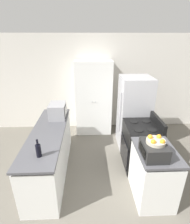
{
  "coord_description": "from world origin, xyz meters",
  "views": [
    {
      "loc": [
        -0.14,
        -1.66,
        2.5
      ],
      "look_at": [
        0.0,
        1.71,
        1.05
      ],
      "focal_mm": 28.0,
      "sensor_mm": 36.0,
      "label": 1
    }
  ],
  "objects": [
    {
      "name": "wine_bottle",
      "position": [
        -0.86,
        0.43,
        1.02
      ],
      "size": [
        0.08,
        0.08,
        0.28
      ],
      "color": "black",
      "rests_on": "counter_left"
    },
    {
      "name": "pantry_cabinet",
      "position": [
        0.01,
        2.81,
        0.98
      ],
      "size": [
        0.95,
        0.58,
        1.97
      ],
      "color": "white",
      "rests_on": "ground_plane"
    },
    {
      "name": "counter_right",
      "position": [
        0.89,
        0.5,
        0.44
      ],
      "size": [
        0.6,
        0.81,
        0.92
      ],
      "color": "silver",
      "rests_on": "ground_plane"
    },
    {
      "name": "toaster_oven",
      "position": [
        0.78,
        0.37,
        1.02
      ],
      "size": [
        0.33,
        0.41,
        0.21
      ],
      "color": "black",
      "rests_on": "counter_right"
    },
    {
      "name": "wall_back",
      "position": [
        0.0,
        3.13,
        1.3
      ],
      "size": [
        7.0,
        0.06,
        2.6
      ],
      "color": "silver",
      "rests_on": "ground_plane"
    },
    {
      "name": "refrigerator",
      "position": [
        0.93,
        2.07,
        0.85
      ],
      "size": [
        0.71,
        0.7,
        1.71
      ],
      "color": "#B7B7BC",
      "rests_on": "ground_plane"
    },
    {
      "name": "counter_left",
      "position": [
        -0.89,
        1.17,
        0.44
      ],
      "size": [
        0.6,
        2.13,
        0.92
      ],
      "color": "silver",
      "rests_on": "ground_plane"
    },
    {
      "name": "stove",
      "position": [
        0.91,
        1.31,
        0.47
      ],
      "size": [
        0.66,
        0.75,
        1.08
      ],
      "color": "black",
      "rests_on": "ground_plane"
    },
    {
      "name": "fruit_bowl",
      "position": [
        0.8,
        0.38,
        1.16
      ],
      "size": [
        0.27,
        0.27,
        0.1
      ],
      "color": "#B2A893",
      "rests_on": "toaster_oven"
    },
    {
      "name": "microwave",
      "position": [
        -0.78,
        1.76,
        1.07
      ],
      "size": [
        0.34,
        0.44,
        0.31
      ],
      "color": "#939399",
      "rests_on": "counter_left"
    }
  ]
}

